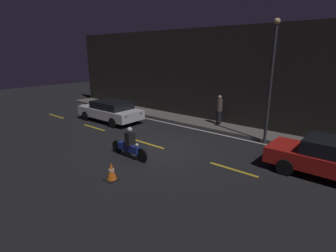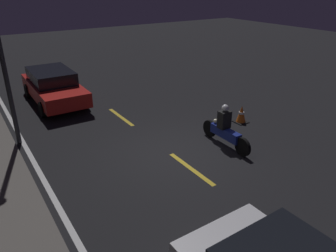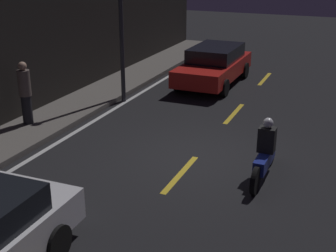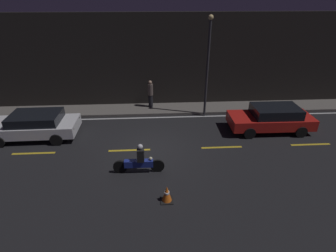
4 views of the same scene
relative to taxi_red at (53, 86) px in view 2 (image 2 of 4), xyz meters
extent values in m
plane|color=black|center=(-6.56, -1.63, -0.74)|extent=(56.00, 56.00, 0.00)
cube|color=#605B56|center=(-6.56, 3.07, -0.66)|extent=(28.00, 1.69, 0.15)
cube|color=gold|center=(-7.56, -1.63, -0.73)|extent=(2.00, 0.14, 0.01)
cube|color=gold|center=(-3.06, -1.63, -0.73)|extent=(2.00, 0.14, 0.01)
cube|color=gold|center=(1.44, -1.63, -0.73)|extent=(2.00, 0.14, 0.01)
cube|color=silver|center=(-6.56, 1.98, -0.73)|extent=(25.20, 0.14, 0.01)
cube|color=red|center=(-10.37, -0.61, -0.01)|extent=(0.06, 0.20, 0.10)
cube|color=red|center=(-10.39, 0.61, -0.01)|extent=(0.06, 0.20, 0.10)
cube|color=red|center=(-0.06, 0.00, -0.15)|extent=(4.41, 1.78, 0.58)
cube|color=black|center=(0.16, 0.00, 0.40)|extent=(2.43, 1.59, 0.51)
cube|color=red|center=(2.10, -0.58, 0.00)|extent=(0.06, 0.20, 0.10)
cube|color=red|center=(2.11, 0.55, 0.00)|extent=(0.06, 0.20, 0.10)
cylinder|color=black|center=(-1.43, -0.84, -0.43)|extent=(0.61, 0.19, 0.60)
cylinder|color=black|center=(-1.42, 0.86, -0.43)|extent=(0.61, 0.19, 0.60)
cylinder|color=black|center=(1.29, -0.86, -0.43)|extent=(0.61, 0.19, 0.60)
cylinder|color=black|center=(1.30, 0.84, -0.43)|extent=(0.61, 0.19, 0.60)
cylinder|color=black|center=(-6.25, -3.38, -0.45)|extent=(0.58, 0.09, 0.58)
cylinder|color=black|center=(-7.81, -3.36, -0.45)|extent=(0.58, 0.11, 0.58)
cube|color=navy|center=(-7.03, -3.37, -0.30)|extent=(1.20, 0.25, 0.30)
sphere|color=#F2EABF|center=(-6.52, -3.37, -0.07)|extent=(0.14, 0.14, 0.14)
cube|color=black|center=(-6.93, -3.37, 0.13)|extent=(0.28, 0.36, 0.55)
sphere|color=silver|center=(-6.93, -3.37, 0.51)|extent=(0.22, 0.22, 0.22)
cube|color=black|center=(-5.95, -5.14, -0.72)|extent=(0.46, 0.46, 0.03)
cone|color=orange|center=(-5.95, -5.14, -0.40)|extent=(0.35, 0.35, 0.62)
cylinder|color=white|center=(-5.95, -5.14, -0.37)|extent=(0.19, 0.19, 0.07)
cylinder|color=#333338|center=(-3.25, 2.08, 2.01)|extent=(0.14, 0.14, 5.50)
camera|label=1|loc=(0.93, -10.27, 3.59)|focal=28.00mm
camera|label=2|loc=(-13.80, 3.22, 4.11)|focal=35.00mm
camera|label=3|loc=(-16.32, -5.02, 3.93)|focal=50.00mm
camera|label=4|loc=(-6.34, -12.39, 6.07)|focal=28.00mm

